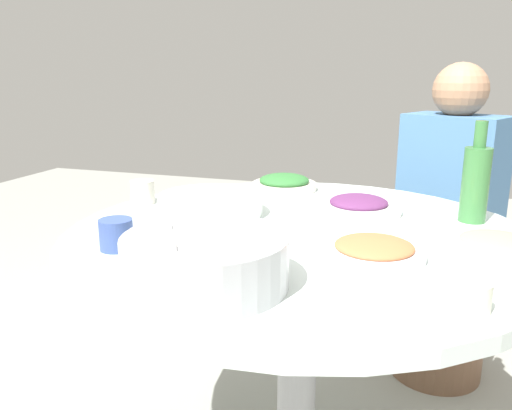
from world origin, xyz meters
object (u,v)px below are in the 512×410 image
Objects in this scene: round_dining_table at (299,272)px; dish_noodles at (497,244)px; stool_for_diner_left at (438,321)px; diner_left at (451,187)px; tea_cup_side at (471,296)px; rice_bowl at (205,260)px; dish_eggplant at (359,206)px; dish_tofu_braise at (374,250)px; tea_cup_near at (143,192)px; dish_greens at (284,183)px; tea_cup_far at (116,234)px; soup_bowl at (210,205)px; green_bottle at (475,182)px.

dish_noodles reaches higher than round_dining_table.
diner_left is at bearing 180.00° from stool_for_diner_left.
rice_bowl is at bearing -175.00° from tea_cup_side.
dish_eggplant is 3.64× the size of tea_cup_side.
dish_noodles is (0.26, 0.13, -0.00)m from dish_tofu_braise.
rice_bowl is 1.31× the size of dish_eggplant.
tea_cup_side is (0.89, -0.47, -0.01)m from tea_cup_near.
dish_tofu_braise reaches higher than dish_noodles.
dish_greens is 0.75m from dish_noodles.
tea_cup_far is 0.74m from tea_cup_side.
dish_noodles is (0.54, 0.37, -0.03)m from rice_bowl.
tea_cup_side is at bearing -42.67° from round_dining_table.
diner_left is (0.54, 0.33, -0.05)m from dish_greens.
tea_cup_far is at bearing -104.44° from soup_bowl.
soup_bowl reaches higher than dish_noodles.
dish_greens is 0.80× the size of green_bottle.
diner_left is (-0.03, 0.54, -0.13)m from green_bottle.
stool_for_diner_left is at bearing 93.14° from green_bottle.
green_bottle reaches higher than dish_eggplant.
rice_bowl is at bearing -112.39° from diner_left.
tea_cup_near is (-0.43, 0.51, -0.02)m from rice_bowl.
soup_bowl is at bearing 155.83° from dish_tofu_braise.
round_dining_table is at bearing -116.69° from diner_left.
tea_cup_far is (-0.81, -0.25, 0.02)m from dish_noodles.
tea_cup_far is at bearing -144.27° from round_dining_table.
soup_bowl is at bearing 173.45° from dish_noodles.
green_bottle reaches higher than dish_noodles.
tea_cup_side is at bearing -94.10° from green_bottle.
diner_left reaches higher than dish_tofu_braise.
dish_greens is at bearing 142.21° from dish_eggplant.
tea_cup_side is 1.11m from diner_left.
stool_for_diner_left is at bearing 67.61° from rice_bowl.
dish_noodles is at bearing -1.14° from round_dining_table.
soup_bowl is (-0.27, 0.07, 0.14)m from round_dining_table.
soup_bowl is at bearing -159.72° from dish_eggplant.
soup_bowl is 0.77m from tea_cup_side.
dish_tofu_braise is at bearing -121.15° from green_bottle.
green_bottle reaches higher than dish_tofu_braise.
dish_tofu_braise reaches higher than stool_for_diner_left.
soup_bowl is 0.42m from dish_eggplant.
round_dining_table is 0.86m from diner_left.
tea_cup_side reaches higher than dish_noodles.
rice_bowl is 4.10× the size of tea_cup_far.
dish_tofu_braise is 0.28× the size of diner_left.
dish_tofu_braise is 0.50× the size of stool_for_diner_left.
green_bottle reaches higher than rice_bowl.
dish_eggplant is 0.67m from tea_cup_far.
dish_eggplant is 0.89× the size of green_bottle.
dish_tofu_braise is 1.09m from stool_for_diner_left.
tea_cup_near reaches higher than dish_tofu_braise.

